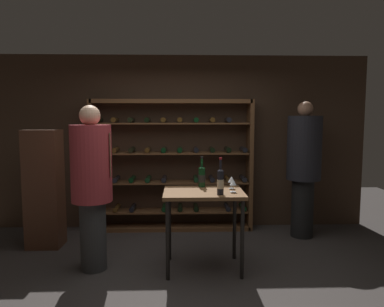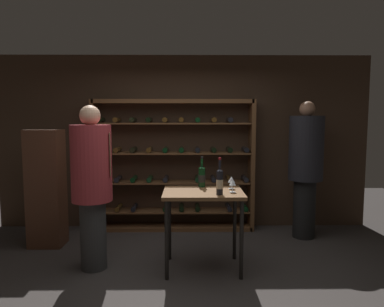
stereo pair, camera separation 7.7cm
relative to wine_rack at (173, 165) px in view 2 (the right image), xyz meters
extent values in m
plane|color=#383330|center=(0.14, -1.74, -1.01)|extent=(9.90, 9.90, 0.00)
cube|color=#3D2B1E|center=(0.14, 0.21, 0.34)|extent=(5.86, 0.10, 2.71)
cube|color=brown|center=(-1.20, 0.00, 0.00)|extent=(0.06, 0.32, 2.01)
cube|color=brown|center=(1.21, 0.00, 0.00)|extent=(0.06, 0.32, 2.01)
cube|color=brown|center=(0.00, 0.00, 0.97)|extent=(2.41, 0.32, 0.06)
cube|color=brown|center=(0.00, 0.00, -0.98)|extent=(2.41, 0.32, 0.06)
cube|color=brown|center=(0.00, 0.00, -0.72)|extent=(2.33, 0.32, 0.02)
cylinder|color=#4C3314|center=(-0.86, 0.00, -0.67)|extent=(0.08, 0.30, 0.08)
cylinder|color=black|center=(-0.61, 0.00, -0.67)|extent=(0.08, 0.30, 0.08)
cylinder|color=black|center=(-0.12, 0.00, -0.67)|extent=(0.08, 0.30, 0.08)
cylinder|color=black|center=(0.12, 0.00, -0.67)|extent=(0.08, 0.30, 0.08)
cylinder|color=black|center=(0.37, 0.00, -0.67)|extent=(0.08, 0.30, 0.08)
cylinder|color=black|center=(0.86, 0.00, -0.67)|extent=(0.08, 0.30, 0.08)
cylinder|color=black|center=(1.11, 0.00, -0.67)|extent=(0.08, 0.30, 0.08)
cube|color=brown|center=(0.00, 0.00, -0.27)|extent=(2.33, 0.32, 0.02)
cylinder|color=#4C3314|center=(-1.10, 0.00, -0.21)|extent=(0.08, 0.30, 0.08)
cylinder|color=black|center=(-0.86, 0.00, -0.21)|extent=(0.08, 0.30, 0.08)
cylinder|color=black|center=(-0.61, 0.00, -0.21)|extent=(0.08, 0.30, 0.08)
cylinder|color=black|center=(-0.37, 0.00, -0.21)|extent=(0.08, 0.30, 0.08)
cylinder|color=black|center=(-0.12, 0.00, -0.21)|extent=(0.08, 0.30, 0.08)
cylinder|color=black|center=(0.37, 0.00, -0.21)|extent=(0.08, 0.30, 0.08)
cylinder|color=black|center=(0.62, 0.00, -0.21)|extent=(0.08, 0.30, 0.08)
cylinder|color=#4C3314|center=(0.86, 0.00, -0.21)|extent=(0.08, 0.30, 0.08)
cylinder|color=black|center=(1.11, 0.00, -0.21)|extent=(0.08, 0.30, 0.08)
cube|color=brown|center=(0.00, 0.00, 0.19)|extent=(2.33, 0.32, 0.02)
cylinder|color=#4C3314|center=(-1.10, 0.00, 0.24)|extent=(0.08, 0.30, 0.08)
cylinder|color=#4C3314|center=(-0.86, 0.00, 0.24)|extent=(0.08, 0.30, 0.08)
cylinder|color=black|center=(-0.61, 0.00, 0.24)|extent=(0.08, 0.30, 0.08)
cylinder|color=#4C3314|center=(-0.37, 0.00, 0.24)|extent=(0.08, 0.30, 0.08)
cylinder|color=black|center=(-0.12, 0.00, 0.24)|extent=(0.08, 0.30, 0.08)
cylinder|color=black|center=(0.12, 0.00, 0.24)|extent=(0.08, 0.30, 0.08)
cylinder|color=black|center=(0.37, 0.00, 0.24)|extent=(0.08, 0.30, 0.08)
cylinder|color=black|center=(0.62, 0.00, 0.24)|extent=(0.08, 0.30, 0.08)
cylinder|color=black|center=(0.86, 0.00, 0.24)|extent=(0.08, 0.30, 0.08)
cylinder|color=black|center=(1.11, 0.00, 0.24)|extent=(0.08, 0.30, 0.08)
cube|color=brown|center=(0.00, 0.00, 0.64)|extent=(2.33, 0.32, 0.02)
cylinder|color=black|center=(-1.10, 0.00, 0.70)|extent=(0.08, 0.30, 0.08)
cylinder|color=#4C3314|center=(-0.86, 0.00, 0.70)|extent=(0.08, 0.30, 0.08)
cylinder|color=black|center=(-0.61, 0.00, 0.70)|extent=(0.08, 0.30, 0.08)
cylinder|color=black|center=(-0.37, 0.00, 0.70)|extent=(0.08, 0.30, 0.08)
cylinder|color=#4C3314|center=(-0.12, 0.00, 0.70)|extent=(0.08, 0.30, 0.08)
cylinder|color=#4C3314|center=(0.12, 0.00, 0.70)|extent=(0.08, 0.30, 0.08)
cylinder|color=black|center=(0.37, 0.00, 0.70)|extent=(0.08, 0.30, 0.08)
cylinder|color=#4C3314|center=(0.62, 0.00, 0.70)|extent=(0.08, 0.30, 0.08)
cylinder|color=black|center=(0.86, 0.00, 0.70)|extent=(0.08, 0.30, 0.08)
cube|color=brown|center=(0.40, -1.46, -0.12)|extent=(0.90, 0.65, 0.04)
cylinder|color=black|center=(0.00, -1.74, -0.58)|extent=(0.04, 0.04, 0.87)
cylinder|color=black|center=(0.80, -1.74, -0.58)|extent=(0.04, 0.04, 0.87)
cylinder|color=black|center=(0.00, -1.19, -0.58)|extent=(0.04, 0.04, 0.87)
cylinder|color=black|center=(0.80, -1.19, -0.58)|extent=(0.04, 0.04, 0.87)
cylinder|color=black|center=(1.92, -0.39, -0.59)|extent=(0.31, 0.31, 0.85)
cylinder|color=black|center=(1.92, -0.39, 0.29)|extent=(0.48, 0.48, 0.92)
sphere|color=#AD7A5B|center=(1.92, -0.39, 0.85)|extent=(0.22, 0.22, 0.22)
cylinder|color=#303030|center=(-0.86, -1.44, -0.61)|extent=(0.29, 0.29, 0.80)
cylinder|color=#9E2D33|center=(-0.86, -1.44, 0.21)|extent=(0.45, 0.45, 0.86)
sphere|color=tan|center=(-0.86, -1.44, 0.75)|extent=(0.23, 0.23, 0.23)
cube|color=olive|center=(-0.64, -1.49, 0.32)|extent=(0.02, 0.05, 0.48)
cube|color=#4C2D1E|center=(-1.69, -0.68, -0.22)|extent=(0.44, 0.36, 1.58)
cylinder|color=black|center=(0.39, -1.21, 0.01)|extent=(0.08, 0.08, 0.23)
cone|color=black|center=(0.39, -1.21, 0.14)|extent=(0.08, 0.08, 0.03)
cylinder|color=black|center=(0.39, -1.21, 0.19)|extent=(0.03, 0.03, 0.09)
cylinder|color=black|center=(0.39, -1.21, 0.25)|extent=(0.03, 0.03, 0.02)
cylinder|color=black|center=(0.39, -1.21, 0.00)|extent=(0.08, 0.08, 0.09)
cylinder|color=black|center=(0.57, -1.65, 0.03)|extent=(0.07, 0.07, 0.26)
cone|color=black|center=(0.57, -1.65, 0.17)|extent=(0.07, 0.07, 0.03)
cylinder|color=black|center=(0.57, -1.65, 0.23)|extent=(0.03, 0.03, 0.10)
cylinder|color=maroon|center=(0.57, -1.65, 0.29)|extent=(0.03, 0.03, 0.02)
cylinder|color=#C6B28C|center=(0.57, -1.65, 0.01)|extent=(0.07, 0.07, 0.10)
cylinder|color=silver|center=(0.72, -1.53, -0.10)|extent=(0.07, 0.07, 0.00)
cylinder|color=silver|center=(0.72, -1.53, -0.06)|extent=(0.01, 0.01, 0.08)
cone|color=silver|center=(0.72, -1.53, 0.00)|extent=(0.08, 0.08, 0.06)
cylinder|color=#590A14|center=(0.72, -1.53, -0.01)|extent=(0.04, 0.04, 0.02)
cylinder|color=silver|center=(0.73, -1.33, -0.10)|extent=(0.07, 0.07, 0.00)
cylinder|color=silver|center=(0.73, -1.33, -0.06)|extent=(0.01, 0.01, 0.07)
cone|color=silver|center=(0.73, -1.33, 0.01)|extent=(0.08, 0.08, 0.07)
cylinder|color=#590A14|center=(0.73, -1.33, -0.01)|extent=(0.05, 0.05, 0.02)
camera|label=1|loc=(0.15, -5.36, 0.71)|focal=32.73mm
camera|label=2|loc=(0.23, -5.36, 0.71)|focal=32.73mm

